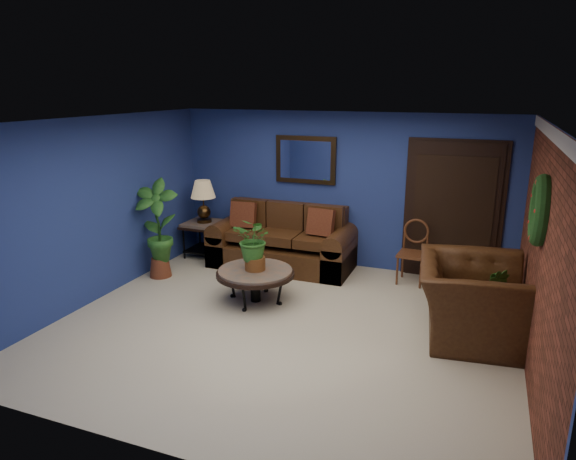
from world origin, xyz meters
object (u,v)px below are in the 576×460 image
at_px(sofa, 283,246).
at_px(coffee_table, 255,274).
at_px(end_table, 205,230).
at_px(side_chair, 414,247).
at_px(table_lamp, 203,196).
at_px(armchair, 472,300).

relative_size(sofa, coffee_table, 2.15).
relative_size(end_table, side_chair, 0.70).
height_order(end_table, table_lamp, table_lamp).
relative_size(table_lamp, armchair, 0.50).
bearing_deg(coffee_table, armchair, -0.28).
distance_m(table_lamp, side_chair, 3.59).
xyz_separation_m(coffee_table, table_lamp, (-1.64, 1.48, 0.66)).
distance_m(sofa, end_table, 1.46).
bearing_deg(side_chair, end_table, -174.66).
height_order(sofa, table_lamp, table_lamp).
height_order(sofa, armchair, sofa).
bearing_deg(end_table, side_chair, 1.14).
relative_size(coffee_table, end_table, 1.60).
height_order(coffee_table, table_lamp, table_lamp).
distance_m(sofa, table_lamp, 1.63).
bearing_deg(coffee_table, end_table, 138.03).
xyz_separation_m(sofa, coffee_table, (0.19, -1.51, 0.06)).
bearing_deg(end_table, sofa, 1.45).
xyz_separation_m(coffee_table, side_chair, (1.91, 1.55, 0.14)).
relative_size(coffee_table, table_lamp, 1.53).
relative_size(coffee_table, side_chair, 1.12).
distance_m(sofa, coffee_table, 1.53).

